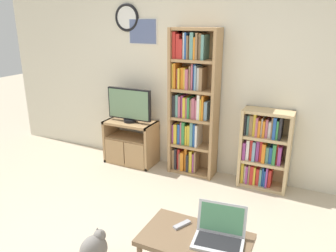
% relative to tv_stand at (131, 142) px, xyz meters
% --- Properties ---
extents(wall_back, '(6.36, 0.09, 2.60)m').
position_rel_tv_stand_xyz_m(wall_back, '(0.89, 0.27, 1.00)').
color(wall_back, beige).
rests_on(wall_back, ground_plane).
extents(tv_stand, '(0.72, 0.40, 0.62)m').
position_rel_tv_stand_xyz_m(tv_stand, '(0.00, 0.00, 0.00)').
color(tv_stand, tan).
rests_on(tv_stand, ground_plane).
extents(television, '(0.66, 0.18, 0.48)m').
position_rel_tv_stand_xyz_m(television, '(0.00, -0.01, 0.55)').
color(television, black).
rests_on(television, tv_stand).
extents(bookshelf_tall, '(0.61, 0.28, 1.90)m').
position_rel_tv_stand_xyz_m(bookshelf_tall, '(0.89, 0.10, 0.64)').
color(bookshelf_tall, tan).
rests_on(bookshelf_tall, ground_plane).
extents(bookshelf_short, '(0.58, 0.28, 0.98)m').
position_rel_tv_stand_xyz_m(bookshelf_short, '(1.83, 0.10, 0.18)').
color(bookshelf_short, tan).
rests_on(bookshelf_short, ground_plane).
extents(coffee_table, '(0.84, 0.50, 0.39)m').
position_rel_tv_stand_xyz_m(coffee_table, '(1.65, -1.72, 0.03)').
color(coffee_table, brown).
rests_on(coffee_table, ground_plane).
extents(laptop, '(0.41, 0.33, 0.27)m').
position_rel_tv_stand_xyz_m(laptop, '(1.83, -1.67, 0.15)').
color(laptop, '#B7BABC').
rests_on(laptop, coffee_table).
extents(remote_near_laptop, '(0.11, 0.16, 0.02)m').
position_rel_tv_stand_xyz_m(remote_near_laptop, '(1.50, -1.63, 0.09)').
color(remote_near_laptop, '#99999E').
rests_on(remote_near_laptop, coffee_table).
extents(cat, '(0.27, 0.47, 0.30)m').
position_rel_tv_stand_xyz_m(cat, '(0.82, -1.91, -0.18)').
color(cat, slate).
rests_on(cat, ground_plane).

